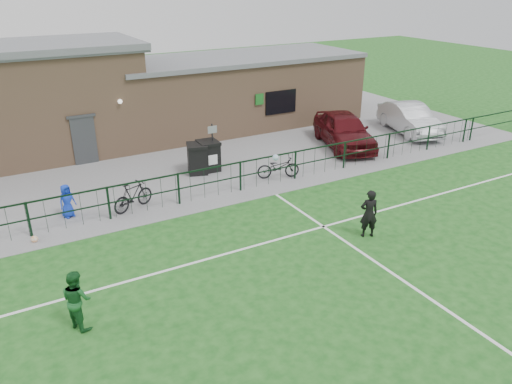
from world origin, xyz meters
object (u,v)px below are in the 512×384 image
wheelie_bin_left (197,159)px  outfield_player (77,299)px  wheelie_bin_right (208,157)px  ball_ground (35,239)px  spectator_child (67,201)px  car_silver (410,119)px  bicycle_d (133,196)px  sign_post (213,147)px  car_maroon (344,130)px  bicycle_e (278,167)px

wheelie_bin_left → outfield_player: (-6.36, -7.84, 0.14)m
wheelie_bin_right → ball_ground: bearing=-154.9°
spectator_child → ball_ground: (-1.27, -1.31, -0.50)m
wheelie_bin_right → spectator_child: bearing=-161.4°
car_silver → spectator_child: size_ratio=3.88×
bicycle_d → spectator_child: spectator_child is taller
sign_post → bicycle_d: 4.70m
ball_ground → wheelie_bin_right: bearing=22.7°
car_maroon → bicycle_e: car_maroon is taller
spectator_child → outfield_player: 6.22m
sign_post → car_silver: size_ratio=0.44×
wheelie_bin_left → bicycle_e: bearing=-21.2°
wheelie_bin_left → car_silver: 11.98m
sign_post → wheelie_bin_left: bearing=-177.0°
bicycle_e → bicycle_d: bearing=109.4°
wheelie_bin_left → bicycle_e: size_ratio=0.67×
wheelie_bin_right → car_silver: 11.44m
car_maroon → outfield_player: 15.86m
outfield_player → ball_ground: 4.91m
wheelie_bin_left → spectator_child: bearing=-145.5°
bicycle_e → spectator_child: bearing=105.7°
car_silver → spectator_child: (-17.48, -1.65, -0.16)m
sign_post → outfield_player: (-7.09, -7.87, -0.28)m
spectator_child → wheelie_bin_left: bearing=-5.2°
spectator_child → ball_ground: bearing=-156.4°
wheelie_bin_left → sign_post: bearing=20.6°
wheelie_bin_right → car_maroon: bearing=0.4°
wheelie_bin_right → bicycle_d: wheelie_bin_right is taller
sign_post → bicycle_e: (1.91, -2.16, -0.54)m
car_maroon → spectator_child: (-13.04, -1.50, -0.23)m
car_maroon → outfield_player: car_maroon is taller
sign_post → car_silver: bearing=-0.4°
wheelie_bin_left → spectator_child: (-5.50, -1.68, 0.00)m
sign_post → spectator_child: size_ratio=1.70×
wheelie_bin_right → bicycle_e: 3.05m
sign_post → spectator_child: sign_post is taller
bicycle_e → wheelie_bin_left: bearing=70.1°
sign_post → car_silver: (11.24, -0.07, -0.25)m
car_maroon → spectator_child: bearing=-155.0°
car_maroon → ball_ground: size_ratio=21.79×
car_silver → outfield_player: size_ratio=3.07×
bicycle_d → bicycle_e: bicycle_d is taller
wheelie_bin_right → car_maroon: (7.00, -0.25, 0.23)m
outfield_player → ball_ground: bearing=-19.2°
outfield_player → bicycle_e: bearing=-81.7°
sign_post → bicycle_d: size_ratio=1.19×
wheelie_bin_left → spectator_child: size_ratio=0.99×
bicycle_e → outfield_player: 10.66m
bicycle_d → ball_ground: size_ratio=7.58×
wheelie_bin_left → car_silver: car_silver is taller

